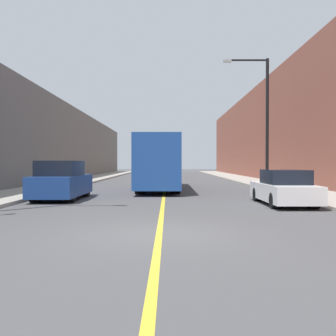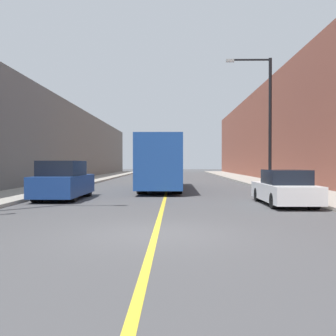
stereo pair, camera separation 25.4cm
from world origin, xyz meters
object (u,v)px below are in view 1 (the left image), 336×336
bus (161,162)px  parked_suv_left (64,181)px  street_lamp_right (265,114)px  car_right_near (286,189)px

bus → parked_suv_left: (-4.52, -7.03, -0.93)m
bus → parked_suv_left: 8.41m
parked_suv_left → street_lamp_right: 13.34m
bus → car_right_near: bearing=-60.1°
bus → parked_suv_left: size_ratio=2.37×
parked_suv_left → car_right_near: (9.96, -2.43, -0.19)m
parked_suv_left → street_lamp_right: street_lamp_right is taller
bus → car_right_near: (5.43, -9.46, -1.12)m
street_lamp_right → parked_suv_left: bearing=-151.3°
car_right_near → street_lamp_right: 9.59m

